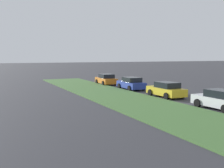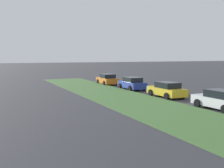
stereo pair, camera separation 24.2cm
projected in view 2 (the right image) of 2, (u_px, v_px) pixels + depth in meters
The scene contains 5 objects.
grass_median at pixel (172, 114), 18.70m from camera, with size 60.00×6.00×0.12m, color #477238.
parked_car_white at pixel (220, 100), 20.38m from camera, with size 4.32×2.06×1.47m.
parked_car_yellow at pixel (167, 90), 26.45m from camera, with size 4.31×2.03×1.47m.
parked_car_blue at pixel (132, 84), 32.36m from camera, with size 4.34×2.09×1.47m.
parked_car_orange at pixel (107, 79), 37.99m from camera, with size 4.39×2.19×1.47m.
Camera 2 is at (-5.10, 19.02, 4.00)m, focal length 44.02 mm.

